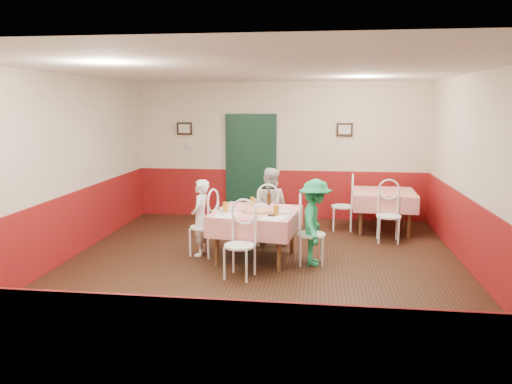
# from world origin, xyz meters

# --- Properties ---
(floor) EXTENTS (7.00, 7.00, 0.00)m
(floor) POSITION_xyz_m (0.00, 0.00, 0.00)
(floor) COLOR black
(floor) RESTS_ON ground
(ceiling) EXTENTS (7.00, 7.00, 0.00)m
(ceiling) POSITION_xyz_m (0.00, 0.00, 2.80)
(ceiling) COLOR white
(ceiling) RESTS_ON back_wall
(back_wall) EXTENTS (6.00, 0.10, 2.80)m
(back_wall) POSITION_xyz_m (0.00, 3.50, 1.40)
(back_wall) COLOR beige
(back_wall) RESTS_ON ground
(front_wall) EXTENTS (6.00, 0.10, 2.80)m
(front_wall) POSITION_xyz_m (0.00, -3.50, 1.40)
(front_wall) COLOR beige
(front_wall) RESTS_ON ground
(left_wall) EXTENTS (0.10, 7.00, 2.80)m
(left_wall) POSITION_xyz_m (-3.00, 0.00, 1.40)
(left_wall) COLOR beige
(left_wall) RESTS_ON ground
(right_wall) EXTENTS (0.10, 7.00, 2.80)m
(right_wall) POSITION_xyz_m (3.00, 0.00, 1.40)
(right_wall) COLOR beige
(right_wall) RESTS_ON ground
(wainscot_back) EXTENTS (6.00, 0.03, 1.00)m
(wainscot_back) POSITION_xyz_m (0.00, 3.48, 0.50)
(wainscot_back) COLOR maroon
(wainscot_back) RESTS_ON ground
(wainscot_front) EXTENTS (6.00, 0.03, 1.00)m
(wainscot_front) POSITION_xyz_m (0.00, -3.48, 0.50)
(wainscot_front) COLOR maroon
(wainscot_front) RESTS_ON ground
(wainscot_left) EXTENTS (0.03, 7.00, 1.00)m
(wainscot_left) POSITION_xyz_m (-2.98, 0.00, 0.50)
(wainscot_left) COLOR maroon
(wainscot_left) RESTS_ON ground
(wainscot_right) EXTENTS (0.03, 7.00, 1.00)m
(wainscot_right) POSITION_xyz_m (2.98, 0.00, 0.50)
(wainscot_right) COLOR maroon
(wainscot_right) RESTS_ON ground
(door) EXTENTS (0.96, 0.06, 2.10)m
(door) POSITION_xyz_m (-0.60, 3.45, 1.05)
(door) COLOR black
(door) RESTS_ON ground
(picture_left) EXTENTS (0.32, 0.03, 0.26)m
(picture_left) POSITION_xyz_m (-2.00, 3.45, 1.85)
(picture_left) COLOR black
(picture_left) RESTS_ON back_wall
(picture_right) EXTENTS (0.32, 0.03, 0.26)m
(picture_right) POSITION_xyz_m (1.30, 3.45, 1.85)
(picture_right) COLOR black
(picture_right) RESTS_ON back_wall
(thermostat) EXTENTS (0.10, 0.03, 0.10)m
(thermostat) POSITION_xyz_m (-1.90, 3.45, 1.50)
(thermostat) COLOR white
(thermostat) RESTS_ON back_wall
(main_table) EXTENTS (1.38, 1.38, 0.77)m
(main_table) POSITION_xyz_m (-0.12, 0.57, 0.38)
(main_table) COLOR red
(main_table) RESTS_ON ground
(second_table) EXTENTS (1.17, 1.17, 0.77)m
(second_table) POSITION_xyz_m (2.02, 2.60, 0.38)
(second_table) COLOR red
(second_table) RESTS_ON ground
(chair_left) EXTENTS (0.51, 0.51, 0.90)m
(chair_left) POSITION_xyz_m (-0.96, 0.69, 0.45)
(chair_left) COLOR white
(chair_left) RESTS_ON ground
(chair_right) EXTENTS (0.44, 0.44, 0.90)m
(chair_right) POSITION_xyz_m (0.72, 0.45, 0.45)
(chair_right) COLOR white
(chair_right) RESTS_ON ground
(chair_far) EXTENTS (0.43, 0.43, 0.90)m
(chair_far) POSITION_xyz_m (-0.01, 1.41, 0.45)
(chair_far) COLOR white
(chair_far) RESTS_ON ground
(chair_near) EXTENTS (0.50, 0.50, 0.90)m
(chair_near) POSITION_xyz_m (-0.24, -0.27, 0.45)
(chair_near) COLOR white
(chair_near) RESTS_ON ground
(chair_second_a) EXTENTS (0.44, 0.44, 0.90)m
(chair_second_a) POSITION_xyz_m (1.27, 2.60, 0.45)
(chair_second_a) COLOR white
(chair_second_a) RESTS_ON ground
(chair_second_b) EXTENTS (0.44, 0.44, 0.90)m
(chair_second_b) POSITION_xyz_m (2.02, 1.85, 0.45)
(chair_second_b) COLOR white
(chair_second_b) RESTS_ON ground
(pizza) EXTENTS (0.50, 0.50, 0.03)m
(pizza) POSITION_xyz_m (-0.10, 0.53, 0.77)
(pizza) COLOR #B74723
(pizza) RESTS_ON main_table
(plate_left) EXTENTS (0.28, 0.28, 0.01)m
(plate_left) POSITION_xyz_m (-0.54, 0.62, 0.77)
(plate_left) COLOR white
(plate_left) RESTS_ON main_table
(plate_right) EXTENTS (0.28, 0.28, 0.01)m
(plate_right) POSITION_xyz_m (0.30, 0.54, 0.77)
(plate_right) COLOR white
(plate_right) RESTS_ON main_table
(plate_far) EXTENTS (0.28, 0.28, 0.01)m
(plate_far) POSITION_xyz_m (-0.07, 0.98, 0.77)
(plate_far) COLOR white
(plate_far) RESTS_ON main_table
(glass_a) EXTENTS (0.09, 0.09, 0.15)m
(glass_a) POSITION_xyz_m (-0.56, 0.40, 0.84)
(glass_a) COLOR #BF7219
(glass_a) RESTS_ON main_table
(glass_b) EXTENTS (0.09, 0.09, 0.15)m
(glass_b) POSITION_xyz_m (0.20, 0.30, 0.83)
(glass_b) COLOR #BF7219
(glass_b) RESTS_ON main_table
(glass_c) EXTENTS (0.08, 0.08, 0.13)m
(glass_c) POSITION_xyz_m (-0.23, 0.98, 0.83)
(glass_c) COLOR #BF7219
(glass_c) RESTS_ON main_table
(beer_bottle) EXTENTS (0.07, 0.07, 0.23)m
(beer_bottle) POSITION_xyz_m (0.03, 0.98, 0.88)
(beer_bottle) COLOR #381C0A
(beer_bottle) RESTS_ON main_table
(shaker_a) EXTENTS (0.04, 0.04, 0.09)m
(shaker_a) POSITION_xyz_m (-0.62, 0.24, 0.81)
(shaker_a) COLOR silver
(shaker_a) RESTS_ON main_table
(shaker_b) EXTENTS (0.04, 0.04, 0.09)m
(shaker_b) POSITION_xyz_m (-0.55, 0.13, 0.81)
(shaker_b) COLOR silver
(shaker_b) RESTS_ON main_table
(shaker_c) EXTENTS (0.04, 0.04, 0.09)m
(shaker_c) POSITION_xyz_m (-0.63, 0.29, 0.81)
(shaker_c) COLOR #B23319
(shaker_c) RESTS_ON main_table
(menu_left) EXTENTS (0.30, 0.40, 0.00)m
(menu_left) POSITION_xyz_m (-0.53, 0.22, 0.76)
(menu_left) COLOR white
(menu_left) RESTS_ON main_table
(menu_right) EXTENTS (0.42, 0.48, 0.00)m
(menu_right) POSITION_xyz_m (0.20, 0.14, 0.76)
(menu_right) COLOR white
(menu_right) RESTS_ON main_table
(wallet) EXTENTS (0.12, 0.10, 0.02)m
(wallet) POSITION_xyz_m (0.15, 0.24, 0.77)
(wallet) COLOR black
(wallet) RESTS_ON main_table
(diner_left) EXTENTS (0.30, 0.45, 1.20)m
(diner_left) POSITION_xyz_m (-1.01, 0.69, 0.60)
(diner_left) COLOR gray
(diner_left) RESTS_ON ground
(diner_far) EXTENTS (0.77, 0.70, 1.31)m
(diner_far) POSITION_xyz_m (0.00, 1.46, 0.65)
(diner_far) COLOR gray
(diner_far) RESTS_ON ground
(diner_right) EXTENTS (0.49, 0.83, 1.28)m
(diner_right) POSITION_xyz_m (0.77, 0.45, 0.64)
(diner_right) COLOR gray
(diner_right) RESTS_ON ground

